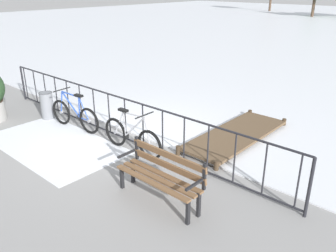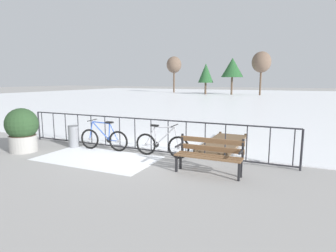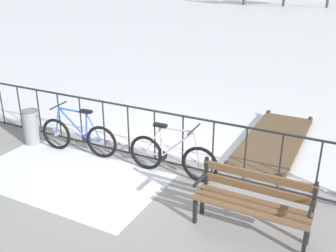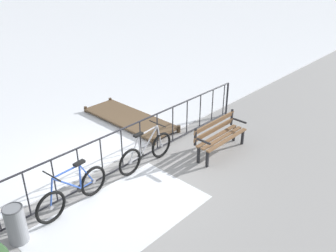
{
  "view_description": "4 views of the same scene",
  "coord_description": "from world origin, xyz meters",
  "px_view_note": "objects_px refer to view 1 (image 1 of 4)",
  "views": [
    {
      "loc": [
        5.92,
        -4.83,
        3.43
      ],
      "look_at": [
        1.25,
        0.38,
        0.54
      ],
      "focal_mm": 37.17,
      "sensor_mm": 36.0,
      "label": 1
    },
    {
      "loc": [
        4.32,
        -7.58,
        2.25
      ],
      "look_at": [
        0.73,
        0.29,
        0.83
      ],
      "focal_mm": 30.32,
      "sensor_mm": 36.0,
      "label": 2
    },
    {
      "loc": [
        3.53,
        -5.72,
        3.42
      ],
      "look_at": [
        0.64,
        -0.14,
        0.87
      ],
      "focal_mm": 41.36,
      "sensor_mm": 36.0,
      "label": 3
    },
    {
      "loc": [
        -4.11,
        -5.52,
        4.6
      ],
      "look_at": [
        1.34,
        -0.46,
        0.92
      ],
      "focal_mm": 37.74,
      "sensor_mm": 36.0,
      "label": 4
    }
  ],
  "objects_px": {
    "bicycle_near_railing": "(75,115)",
    "park_bench": "(162,173)",
    "bicycle_second": "(132,137)",
    "trash_bin": "(47,105)"
  },
  "relations": [
    {
      "from": "bicycle_near_railing",
      "to": "bicycle_second",
      "type": "relative_size",
      "value": 1.0
    },
    {
      "from": "bicycle_near_railing",
      "to": "bicycle_second",
      "type": "bearing_deg",
      "value": 1.56
    },
    {
      "from": "bicycle_second",
      "to": "trash_bin",
      "type": "relative_size",
      "value": 2.34
    },
    {
      "from": "bicycle_second",
      "to": "trash_bin",
      "type": "distance_m",
      "value": 3.24
    },
    {
      "from": "bicycle_near_railing",
      "to": "trash_bin",
      "type": "distance_m",
      "value": 1.2
    },
    {
      "from": "bicycle_near_railing",
      "to": "park_bench",
      "type": "xyz_separation_m",
      "value": [
        3.73,
        -0.82,
        0.14
      ]
    },
    {
      "from": "bicycle_near_railing",
      "to": "trash_bin",
      "type": "height_order",
      "value": "bicycle_near_railing"
    },
    {
      "from": "park_bench",
      "to": "trash_bin",
      "type": "distance_m",
      "value": 4.99
    },
    {
      "from": "bicycle_near_railing",
      "to": "bicycle_second",
      "type": "distance_m",
      "value": 2.04
    },
    {
      "from": "bicycle_near_railing",
      "to": "park_bench",
      "type": "distance_m",
      "value": 3.82
    }
  ]
}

